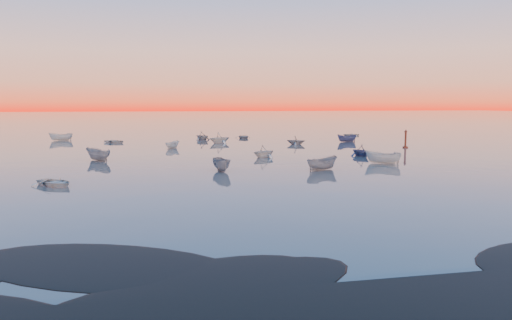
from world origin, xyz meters
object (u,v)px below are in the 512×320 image
object	(u,v)px
boat_near_left	(55,186)
channel_marker	(406,140)
boat_near_right	(361,156)
boat_near_center	(322,170)

from	to	relation	value
boat_near_left	channel_marker	bearing A→B (deg)	-13.15
boat_near_left	boat_near_right	size ratio (longest dim) A/B	1.18
boat_near_left	boat_near_center	xyz separation A→B (m)	(25.79, 4.78, 0.00)
boat_near_left	channel_marker	size ratio (longest dim) A/B	1.31
boat_near_left	boat_near_center	distance (m)	26.23
boat_near_center	boat_near_right	xyz separation A→B (m)	(9.88, 12.38, 0.00)
boat_near_right	channel_marker	size ratio (longest dim) A/B	1.11
channel_marker	boat_near_center	bearing A→B (deg)	-134.46
boat_near_left	boat_near_right	world-z (taller)	boat_near_right
boat_near_left	boat_near_center	bearing A→B (deg)	-32.24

